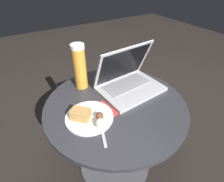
% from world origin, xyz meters
% --- Properties ---
extents(ground_plane, '(6.00, 6.00, 0.00)m').
position_xyz_m(ground_plane, '(0.00, 0.00, 0.00)').
color(ground_plane, black).
extents(table, '(0.68, 0.68, 0.50)m').
position_xyz_m(table, '(0.00, 0.00, 0.34)').
color(table, '#515156').
rests_on(table, ground_plane).
extents(napkin, '(0.19, 0.14, 0.00)m').
position_xyz_m(napkin, '(-0.12, -0.03, 0.50)').
color(napkin, '#B7332D').
rests_on(napkin, table).
extents(laptop, '(0.33, 0.25, 0.23)m').
position_xyz_m(laptop, '(0.12, 0.07, 0.54)').
color(laptop, '#B2B2B7').
rests_on(laptop, table).
extents(beer_glass, '(0.07, 0.07, 0.24)m').
position_xyz_m(beer_glass, '(-0.08, 0.21, 0.62)').
color(beer_glass, gold).
rests_on(beer_glass, table).
extents(snack_plate, '(0.21, 0.21, 0.05)m').
position_xyz_m(snack_plate, '(-0.16, -0.03, 0.51)').
color(snack_plate, white).
rests_on(snack_plate, table).
extents(fork, '(0.08, 0.19, 0.01)m').
position_xyz_m(fork, '(-0.13, -0.09, 0.50)').
color(fork, '#B2B2B7').
rests_on(fork, table).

